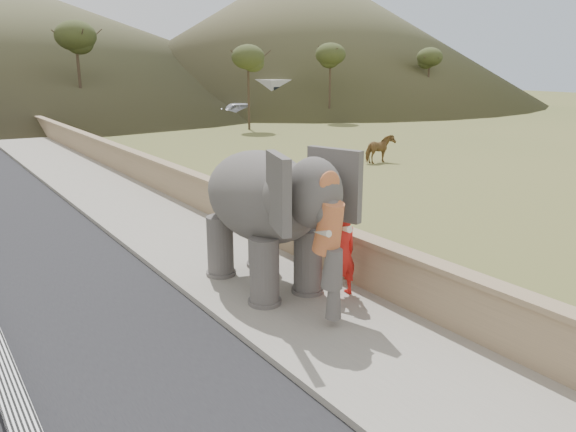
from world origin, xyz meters
name	(u,v)px	position (x,y,z in m)	size (l,w,h in m)	color
ground	(387,366)	(0.00, 0.00, 0.00)	(160.00, 160.00, 0.00)	olive
walkway	(150,218)	(0.00, 10.00, 0.07)	(3.00, 120.00, 0.15)	#9E9687
parapet	(200,196)	(1.65, 10.00, 0.55)	(0.30, 120.00, 1.10)	tan
cow	(380,149)	(12.51, 13.44, 0.64)	(0.69, 1.52, 1.29)	brown
distant_car	(244,111)	(17.34, 34.38, 0.72)	(1.70, 4.23, 1.44)	silver
bus_white	(311,96)	(25.26, 35.88, 1.55)	(2.50, 11.00, 3.10)	beige
bus_orange	(383,95)	(32.29, 33.98, 1.55)	(2.50, 11.00, 3.10)	#C27C22
hill_right	(303,32)	(36.00, 52.00, 8.00)	(56.00, 56.00, 16.00)	brown
elephant_and_man	(263,216)	(0.02, 3.65, 1.59)	(2.28, 4.01, 2.89)	#625D58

